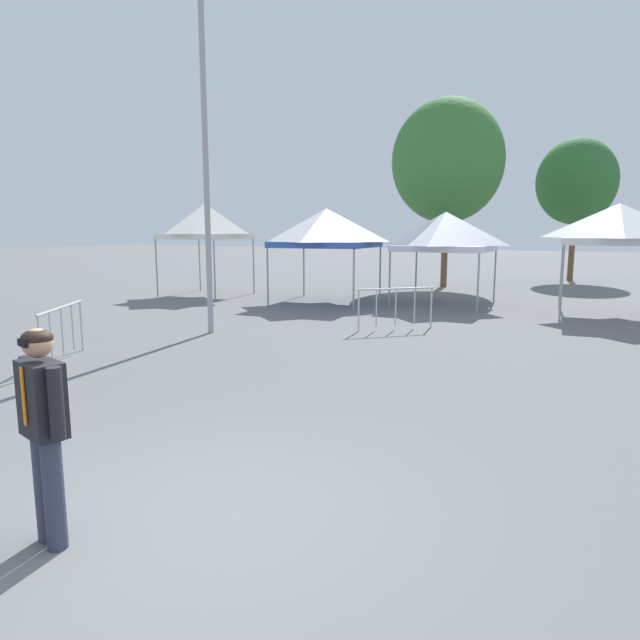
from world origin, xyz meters
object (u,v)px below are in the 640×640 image
at_px(tree_behind_tents_right, 448,161).
at_px(canopy_tent_right_of_center, 618,224).
at_px(canopy_tent_left_of_center, 205,221).
at_px(canopy_tent_behind_right, 326,228).
at_px(canopy_tent_far_right, 446,232).
at_px(light_pole_opposite_side, 204,121).
at_px(crowd_barrier_by_lift, 62,323).
at_px(person_foreground, 44,422).
at_px(crowd_barrier_mid_lot, 396,300).
at_px(tree_behind_tents_left, 577,182).

bearing_deg(tree_behind_tents_right, canopy_tent_right_of_center, -44.05).
distance_m(canopy_tent_left_of_center, tree_behind_tents_right, 10.79).
bearing_deg(canopy_tent_behind_right, canopy_tent_left_of_center, -179.24).
bearing_deg(canopy_tent_far_right, canopy_tent_left_of_center, -171.88).
xyz_separation_m(light_pole_opposite_side, crowd_barrier_by_lift, (-0.65, -3.76, -4.29)).
height_order(person_foreground, crowd_barrier_mid_lot, person_foreground).
relative_size(canopy_tent_behind_right, tree_behind_tents_right, 0.42).
bearing_deg(canopy_tent_far_right, crowd_barrier_mid_lot, -88.65).
xyz_separation_m(canopy_tent_behind_right, crowd_barrier_by_lift, (-0.64, -10.36, -1.83)).
height_order(canopy_tent_right_of_center, light_pole_opposite_side, light_pole_opposite_side).
distance_m(canopy_tent_right_of_center, person_foreground, 16.37).
relative_size(canopy_tent_behind_right, light_pole_opposite_side, 0.38).
bearing_deg(tree_behind_tents_left, person_foreground, -95.08).
distance_m(canopy_tent_behind_right, crowd_barrier_by_lift, 10.54).
relative_size(canopy_tent_left_of_center, person_foreground, 1.97).
bearing_deg(canopy_tent_left_of_center, canopy_tent_far_right, 8.12).
distance_m(person_foreground, light_pole_opposite_side, 10.32).
relative_size(canopy_tent_left_of_center, light_pole_opposite_side, 0.39).
bearing_deg(light_pole_opposite_side, crowd_barrier_mid_lot, 31.78).
height_order(light_pole_opposite_side, crowd_barrier_mid_lot, light_pole_opposite_side).
bearing_deg(tree_behind_tents_right, light_pole_opposite_side, -99.41).
xyz_separation_m(canopy_tent_right_of_center, crowd_barrier_by_lift, (-9.58, -11.23, -1.93)).
distance_m(canopy_tent_far_right, canopy_tent_right_of_center, 5.11).
relative_size(person_foreground, crowd_barrier_mid_lot, 1.12).
bearing_deg(person_foreground, light_pole_opposite_side, 119.69).
xyz_separation_m(tree_behind_tents_left, crowd_barrier_by_lift, (-7.86, -23.65, -4.11)).
distance_m(canopy_tent_right_of_center, tree_behind_tents_right, 9.63).
distance_m(person_foreground, tree_behind_tents_left, 28.51).
xyz_separation_m(canopy_tent_right_of_center, person_foreground, (-4.22, -15.73, -1.65)).
height_order(canopy_tent_left_of_center, crowd_barrier_mid_lot, canopy_tent_left_of_center).
relative_size(canopy_tent_behind_right, tree_behind_tents_left, 0.49).
bearing_deg(light_pole_opposite_side, canopy_tent_left_of_center, 128.30).
xyz_separation_m(canopy_tent_behind_right, light_pole_opposite_side, (0.02, -6.60, 2.46)).
relative_size(canopy_tent_behind_right, canopy_tent_far_right, 1.10).
relative_size(canopy_tent_right_of_center, person_foreground, 1.84).
bearing_deg(crowd_barrier_by_lift, tree_behind_tents_right, 80.50).
bearing_deg(canopy_tent_far_right, canopy_tent_right_of_center, -3.81).
height_order(canopy_tent_right_of_center, crowd_barrier_mid_lot, canopy_tent_right_of_center).
relative_size(tree_behind_tents_left, crowd_barrier_by_lift, 3.76).
bearing_deg(tree_behind_tents_left, light_pole_opposite_side, -109.93).
distance_m(canopy_tent_left_of_center, crowd_barrier_mid_lot, 10.20).
relative_size(canopy_tent_far_right, canopy_tent_right_of_center, 0.95).
xyz_separation_m(canopy_tent_left_of_center, person_foreground, (9.86, -14.79, -1.81)).
height_order(canopy_tent_far_right, tree_behind_tents_right, tree_behind_tents_right).
bearing_deg(crowd_barrier_mid_lot, tree_behind_tents_left, 79.42).
xyz_separation_m(canopy_tent_behind_right, canopy_tent_far_right, (3.84, 1.21, -0.12)).
height_order(light_pole_opposite_side, tree_behind_tents_right, light_pole_opposite_side).
bearing_deg(canopy_tent_right_of_center, canopy_tent_left_of_center, -176.17).
bearing_deg(tree_behind_tents_left, crowd_barrier_mid_lot, -100.58).
bearing_deg(canopy_tent_behind_right, tree_behind_tents_right, 72.36).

